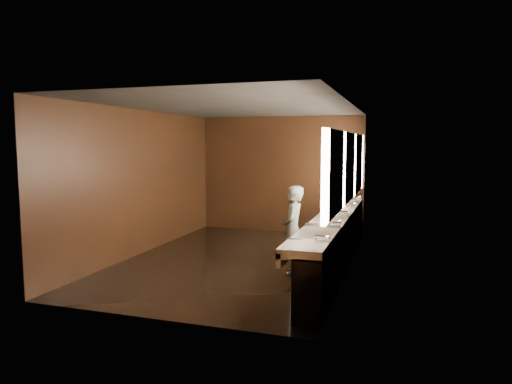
% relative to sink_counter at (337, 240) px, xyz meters
% --- Properties ---
extents(floor, '(6.00, 6.00, 0.00)m').
position_rel_sink_counter_xyz_m(floor, '(-1.79, 0.00, -0.50)').
color(floor, black).
rests_on(floor, ground).
extents(ceiling, '(4.00, 6.00, 0.02)m').
position_rel_sink_counter_xyz_m(ceiling, '(-1.79, 0.00, 2.30)').
color(ceiling, '#2D2D2B').
rests_on(ceiling, wall_back).
extents(wall_back, '(4.00, 0.02, 2.80)m').
position_rel_sink_counter_xyz_m(wall_back, '(-1.79, 3.00, 0.90)').
color(wall_back, black).
rests_on(wall_back, floor).
extents(wall_front, '(4.00, 0.02, 2.80)m').
position_rel_sink_counter_xyz_m(wall_front, '(-1.79, -3.00, 0.90)').
color(wall_front, black).
rests_on(wall_front, floor).
extents(wall_left, '(0.02, 6.00, 2.80)m').
position_rel_sink_counter_xyz_m(wall_left, '(-3.79, 0.00, 0.90)').
color(wall_left, black).
rests_on(wall_left, floor).
extents(wall_right, '(0.02, 6.00, 2.80)m').
position_rel_sink_counter_xyz_m(wall_right, '(0.21, 0.00, 0.90)').
color(wall_right, black).
rests_on(wall_right, floor).
extents(sink_counter, '(0.55, 5.40, 1.01)m').
position_rel_sink_counter_xyz_m(sink_counter, '(0.00, 0.00, 0.00)').
color(sink_counter, black).
rests_on(sink_counter, floor).
extents(mirror_band, '(0.06, 5.03, 1.15)m').
position_rel_sink_counter_xyz_m(mirror_band, '(0.19, -0.00, 1.25)').
color(mirror_band, '#FEE5C8').
rests_on(mirror_band, wall_right).
extents(person, '(0.41, 0.57, 1.46)m').
position_rel_sink_counter_xyz_m(person, '(-0.65, -0.50, 0.23)').
color(person, '#8BC2CF').
rests_on(person, floor).
extents(trash_bin, '(0.50, 0.50, 0.61)m').
position_rel_sink_counter_xyz_m(trash_bin, '(-0.22, -0.94, -0.19)').
color(trash_bin, black).
rests_on(trash_bin, floor).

